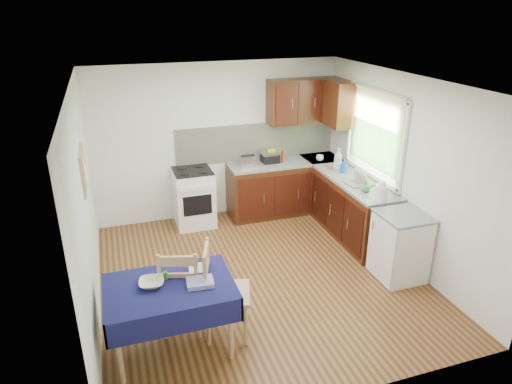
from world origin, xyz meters
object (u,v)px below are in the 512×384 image
object	(u,v)px
chair_far	(181,288)
kettle	(382,192)
dining_table	(170,295)
chair_near	(222,289)
dish_rack	(360,182)
sandwich_press	(270,158)
toaster	(248,161)

from	to	relation	value
chair_far	kettle	distance (m)	2.88
chair_far	kettle	world-z (taller)	kettle
dining_table	chair_near	bearing A→B (deg)	3.92
dining_table	chair_near	xyz separation A→B (m)	(0.54, 0.07, -0.09)
chair_near	dish_rack	xyz separation A→B (m)	(2.43, 1.44, 0.36)
dining_table	sandwich_press	size ratio (longest dim) A/B	4.67
sandwich_press	chair_far	bearing A→B (deg)	-143.82
kettle	chair_near	bearing A→B (deg)	-160.99
dining_table	dish_rack	distance (m)	3.35
toaster	sandwich_press	bearing A→B (deg)	10.40
chair_far	sandwich_press	distance (m)	3.24
toaster	chair_near	bearing A→B (deg)	-113.94
dining_table	sandwich_press	bearing A→B (deg)	50.47
dish_rack	kettle	world-z (taller)	kettle
dining_table	chair_far	bearing A→B (deg)	56.50
dining_table	chair_near	size ratio (longest dim) A/B	1.18
chair_far	toaster	size ratio (longest dim) A/B	4.05
chair_far	kettle	size ratio (longest dim) A/B	3.63
chair_far	toaster	xyz separation A→B (m)	(1.51, 2.49, 0.45)
toaster	dish_rack	xyz separation A→B (m)	(1.31, -1.23, -0.07)
chair_near	kettle	world-z (taller)	kettle
chair_far	toaster	distance (m)	2.94
dining_table	chair_near	distance (m)	0.55
chair_near	kettle	bearing A→B (deg)	-54.15
toaster	kettle	world-z (taller)	kettle
dining_table	kettle	distance (m)	3.07
chair_far	dish_rack	xyz separation A→B (m)	(2.83, 1.26, 0.38)
toaster	sandwich_press	world-z (taller)	toaster
toaster	dish_rack	world-z (taller)	toaster
chair_near	kettle	size ratio (longest dim) A/B	3.76
dining_table	chair_far	distance (m)	0.31
sandwich_press	toaster	bearing A→B (deg)	174.53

